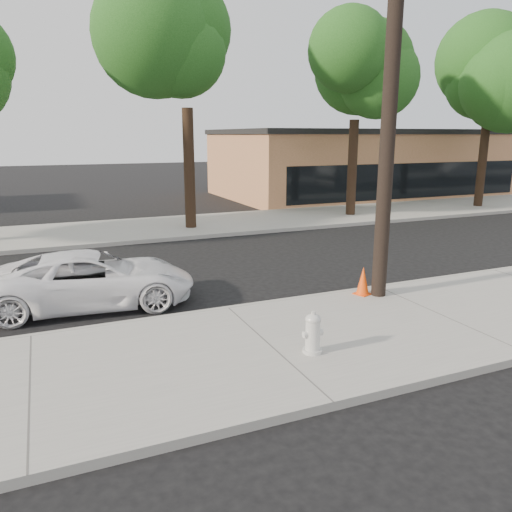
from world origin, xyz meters
The scene contains 12 objects.
ground centered at (0.00, 0.00, 0.00)m, with size 120.00×120.00×0.00m, color black.
near_sidewalk centered at (0.00, -4.30, 0.07)m, with size 90.00×4.40×0.15m, color gray.
far_sidewalk centered at (0.00, 8.50, 0.07)m, with size 90.00×5.00×0.15m, color gray.
curb_near centered at (0.00, -2.10, 0.07)m, with size 90.00×0.12×0.16m, color #9E9B93.
building_main centered at (16.00, 16.00, 2.00)m, with size 18.00×10.00×4.00m, color #A77045.
utility_pole centered at (3.60, -2.70, 4.70)m, with size 1.40×0.34×9.00m.
tree_c centered at (2.22, 7.64, 6.91)m, with size 4.96×4.80×9.55m.
tree_d centered at (10.20, 7.95, 6.37)m, with size 4.50×4.35×8.75m.
tree_e centered at (18.21, 7.74, 6.70)m, with size 4.80×4.65×9.25m.
police_cruiser centered at (-2.67, -0.40, 0.64)m, with size 2.12×4.60×1.28m, color white.
fire_hydrant centered at (0.55, -4.91, 0.49)m, with size 0.37×0.34×0.71m.
traffic_cone centered at (3.29, -2.50, 0.48)m, with size 0.45×0.45×0.68m.
Camera 1 is at (-3.55, -11.96, 3.86)m, focal length 35.00 mm.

